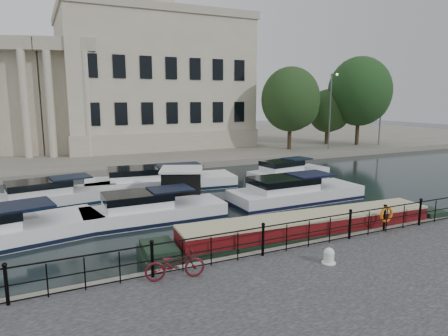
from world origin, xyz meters
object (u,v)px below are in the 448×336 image
Objects in this scene: mooring_bollard at (329,256)px; life_ring_post at (386,215)px; narrowboat at (310,234)px; harbour_hut at (182,188)px; bicycle at (175,264)px.

mooring_bollard is 0.49× the size of life_ring_post.
narrowboat reaches higher than mooring_bollard.
harbour_hut is at bearing 113.00° from narrowboat.
life_ring_post is 0.08× the size of narrowboat.
bicycle reaches higher than narrowboat.
narrowboat is (-2.74, 1.50, -0.89)m from life_ring_post.
life_ring_post is at bearing -78.13° from bicycle.
harbour_hut is at bearing 96.27° from mooring_bollard.
life_ring_post is at bearing -37.01° from harbour_hut.
harbour_hut reaches higher than narrowboat.
bicycle is 5.21m from mooring_bollard.
bicycle reaches higher than mooring_bollard.
mooring_bollard is 3.54m from narrowboat.
narrowboat is 3.61× the size of harbour_hut.
narrowboat is at bearing -64.54° from bicycle.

